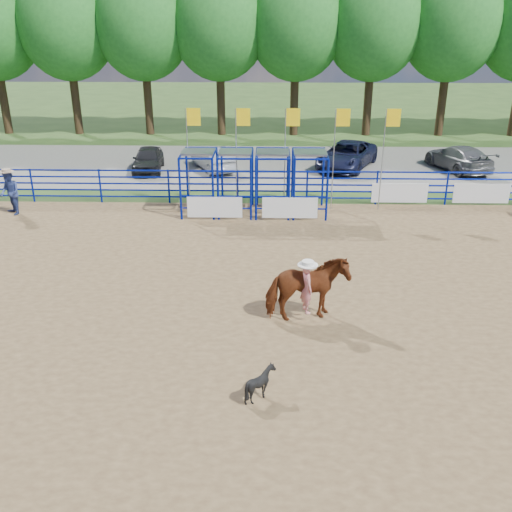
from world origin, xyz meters
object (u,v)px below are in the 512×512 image
calf (260,383)px  car_c (347,155)px  car_d (458,158)px  car_b (213,158)px  horse_and_rider (307,287)px  spectator_cowboy (10,192)px  car_a (148,159)px

calf → car_c: bearing=-12.9°
car_d → car_b: bearing=-15.3°
horse_and_rider → car_b: horse_and_rider is taller
calf → car_c: car_c is taller
spectator_cowboy → car_d: (20.58, 7.91, -0.30)m
car_a → horse_and_rider: bearing=-70.2°
car_b → car_c: (7.16, 0.58, 0.07)m
spectator_cowboy → car_d: 22.05m
car_b → car_a: bearing=-19.4°
horse_and_rider → car_c: bearing=79.5°
horse_and_rider → car_b: size_ratio=0.64×
car_b → car_d: (13.02, 0.23, 0.04)m
horse_and_rider → spectator_cowboy: bearing=143.5°
car_a → car_c: car_c is taller
spectator_cowboy → car_c: size_ratio=0.38×
car_b → car_c: bearing=159.9°
car_b → horse_and_rider: bearing=79.2°
car_c → spectator_cowboy: bearing=-126.5°
car_a → car_b: size_ratio=0.97×
car_b → car_c: car_c is taller
spectator_cowboy → car_a: size_ratio=0.52×
spectator_cowboy → calf: bearing=-49.1°
calf → car_c: 20.80m
car_c → calf: bearing=-77.7°
horse_and_rider → car_d: bearing=61.5°
horse_and_rider → car_b: 16.79m
car_d → car_c: bearing=-19.8°
spectator_cowboy → horse_and_rider: bearing=-36.5°
spectator_cowboy → car_b: spectator_cowboy is taller
horse_and_rider → car_c: (3.12, 16.87, -0.28)m
calf → spectator_cowboy: 15.98m
car_b → spectator_cowboy: bearing=20.7°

